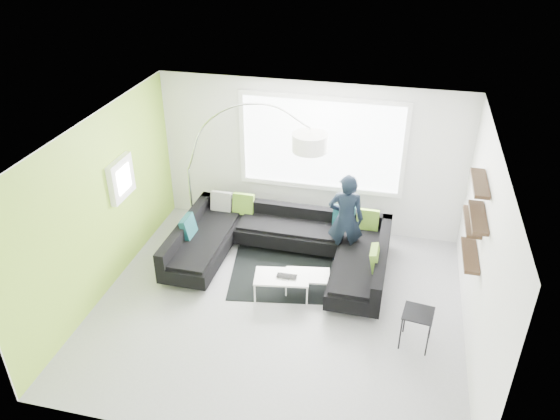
# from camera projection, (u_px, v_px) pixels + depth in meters

# --- Properties ---
(ground) EXTENTS (5.50, 5.50, 0.00)m
(ground) POSITION_uv_depth(u_px,v_px,m) (278.00, 307.00, 8.37)
(ground) COLOR gray
(ground) RESTS_ON ground
(room_shell) EXTENTS (5.54, 5.04, 2.82)m
(room_shell) POSITION_uv_depth(u_px,v_px,m) (284.00, 198.00, 7.63)
(room_shell) COLOR silver
(room_shell) RESTS_ON ground
(sectional_sofa) EXTENTS (3.55, 2.23, 0.76)m
(sectional_sofa) POSITION_uv_depth(u_px,v_px,m) (280.00, 250.00, 9.13)
(sectional_sofa) COLOR black
(sectional_sofa) RESTS_ON ground
(rug) EXTENTS (2.39, 1.91, 0.01)m
(rug) POSITION_uv_depth(u_px,v_px,m) (297.00, 273.00, 9.12)
(rug) COLOR black
(rug) RESTS_ON ground
(coffee_table) EXTENTS (1.18, 0.80, 0.36)m
(coffee_table) POSITION_uv_depth(u_px,v_px,m) (295.00, 283.00, 8.60)
(coffee_table) COLOR white
(coffee_table) RESTS_ON ground
(arc_lamp) EXTENTS (2.54, 1.04, 2.65)m
(arc_lamp) POSITION_uv_depth(u_px,v_px,m) (188.00, 169.00, 9.53)
(arc_lamp) COLOR silver
(arc_lamp) RESTS_ON ground
(side_table) EXTENTS (0.46, 0.46, 0.56)m
(side_table) POSITION_uv_depth(u_px,v_px,m) (416.00, 328.00, 7.56)
(side_table) COLOR black
(side_table) RESTS_ON ground
(person) EXTENTS (0.68, 0.51, 1.64)m
(person) POSITION_uv_depth(u_px,v_px,m) (346.00, 219.00, 9.05)
(person) COLOR black
(person) RESTS_ON ground
(laptop) EXTENTS (0.32, 0.21, 0.02)m
(laptop) POSITION_uv_depth(u_px,v_px,m) (286.00, 278.00, 8.40)
(laptop) COLOR black
(laptop) RESTS_ON coffee_table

